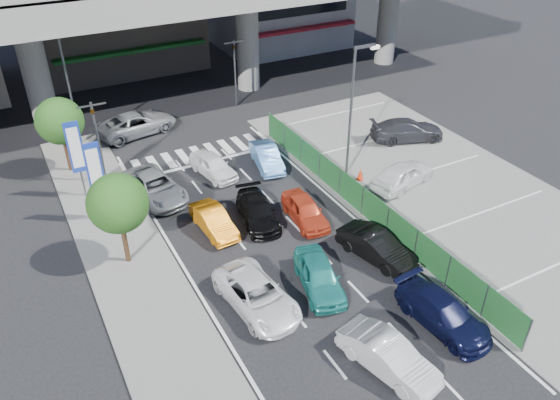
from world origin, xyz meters
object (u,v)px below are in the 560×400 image
traffic_light_right (234,56)px  taxi_orange_left (214,221)px  tree_near (118,204)px  signboard_far (76,150)px  signboard_near (95,172)px  traffic_cone (360,174)px  minivan_navy_back (443,313)px  hatch_black_mid_right (376,247)px  taxi_orange_right (305,210)px  parked_sedan_white (403,174)px  wagon_silver_front_left (155,187)px  taxi_teal_mid (319,276)px  sedan_white_front_mid (213,166)px  street_lamp_right (354,102)px  sedan_white_mid_left (257,295)px  hatch_white_back_mid (388,356)px  kei_truck_front_right (267,157)px  parked_sedan_dgrey (407,130)px  street_lamp_left (70,76)px  crossing_wagon_silver (137,123)px  tree_far (60,121)px  traffic_light_left (95,123)px  sedan_black_mid (258,211)px

traffic_light_right → taxi_orange_left: traffic_light_right is taller
tree_near → signboard_far: bearing=94.9°
signboard_near → traffic_cone: signboard_near is taller
minivan_navy_back → hatch_black_mid_right: bearing=82.1°
taxi_orange_right → parked_sedan_white: size_ratio=0.87×
taxi_orange_right → wagon_silver_front_left: (-6.36, 6.09, 0.04)m
tree_near → taxi_teal_mid: 9.67m
signboard_far → sedan_white_front_mid: signboard_far is taller
traffic_light_right → taxi_teal_mid: traffic_light_right is taller
street_lamp_right → taxi_orange_right: 7.04m
signboard_far → sedan_white_mid_left: 13.74m
hatch_white_back_mid → hatch_black_mid_right: (3.68, 5.73, -0.01)m
taxi_orange_left → taxi_teal_mid: bearing=-71.7°
taxi_orange_right → kei_truck_front_right: (0.92, 6.34, -0.00)m
sedan_white_front_mid → kei_truck_front_right: same height
signboard_far → wagon_silver_front_left: (3.55, -1.90, -2.37)m
parked_sedan_white → parked_sedan_dgrey: (4.17, 4.68, -0.03)m
parked_sedan_white → street_lamp_left: bearing=31.7°
taxi_orange_right → kei_truck_front_right: size_ratio=0.97×
kei_truck_front_right → crossing_wagon_silver: bearing=135.9°
signboard_far → hatch_black_mid_right: (11.33, -12.37, -2.38)m
tree_near → parked_sedan_white: bearing=-2.2°
tree_far → hatch_black_mid_right: (11.53, -15.88, -2.71)m
street_lamp_left → taxi_teal_mid: size_ratio=1.98×
traffic_light_left → taxi_teal_mid: bearing=-65.4°
taxi_teal_mid → parked_sedan_white: bearing=44.6°
signboard_far → taxi_orange_left: 8.73m
parked_sedan_dgrey → sedan_white_front_mid: bearing=101.7°
tree_near → crossing_wagon_silver: (4.37, 13.83, -2.62)m
street_lamp_left → traffic_light_left: bearing=-88.8°
signboard_far → taxi_orange_left: size_ratio=1.27×
tree_near → wagon_silver_front_left: size_ratio=0.97×
street_lamp_left → taxi_orange_right: size_ratio=2.09×
taxi_teal_mid → wagon_silver_front_left: (-4.22, 10.99, 0.00)m
traffic_light_left → hatch_black_mid_right: traffic_light_left is taller
minivan_navy_back → taxi_teal_mid: size_ratio=1.11×
traffic_light_left → street_lamp_right: bearing=-24.2°
street_lamp_left → sedan_black_mid: bearing=-65.1°
street_lamp_right → parked_sedan_dgrey: bearing=18.4°
street_lamp_left → signboard_near: size_ratio=1.70×
traffic_light_left → parked_sedan_dgrey: (19.53, -3.95, -3.15)m
taxi_teal_mid → sedan_black_mid: taxi_teal_mid is taller
sedan_white_mid_left → tree_far: bearing=101.4°
signboard_far → taxi_orange_left: bearing=-51.2°
signboard_near → wagon_silver_front_left: size_ratio=0.95×
taxi_teal_mid → hatch_black_mid_right: size_ratio=0.98×
parked_sedan_white → parked_sedan_dgrey: bearing=-56.6°
hatch_black_mid_right → parked_sedan_dgrey: size_ratio=0.83×
parked_sedan_dgrey → signboard_far: bearing=101.4°
minivan_navy_back → hatch_black_mid_right: hatch_black_mid_right is taller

